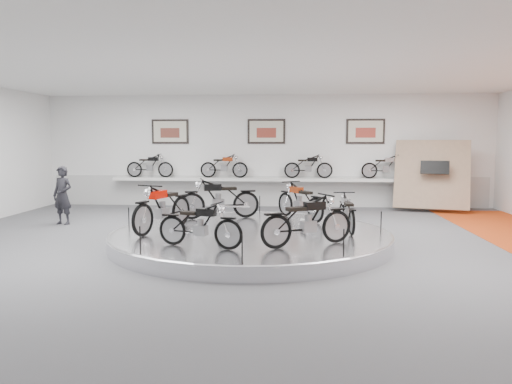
# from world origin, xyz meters

# --- Properties ---
(floor) EXTENTS (16.00, 16.00, 0.00)m
(floor) POSITION_xyz_m (0.00, 0.00, 0.00)
(floor) COLOR #4E4E51
(floor) RESTS_ON ground
(ceiling) EXTENTS (16.00, 16.00, 0.00)m
(ceiling) POSITION_xyz_m (0.00, 0.00, 4.00)
(ceiling) COLOR white
(ceiling) RESTS_ON wall_back
(wall_back) EXTENTS (16.00, 0.00, 16.00)m
(wall_back) POSITION_xyz_m (0.00, 7.00, 2.00)
(wall_back) COLOR white
(wall_back) RESTS_ON floor
(wall_front) EXTENTS (16.00, 0.00, 16.00)m
(wall_front) POSITION_xyz_m (0.00, -7.00, 2.00)
(wall_front) COLOR white
(wall_front) RESTS_ON floor
(dado_band) EXTENTS (15.68, 0.04, 1.10)m
(dado_band) POSITION_xyz_m (0.00, 6.98, 0.55)
(dado_band) COLOR #BCBCBA
(dado_band) RESTS_ON floor
(display_platform) EXTENTS (6.40, 6.40, 0.30)m
(display_platform) POSITION_xyz_m (0.00, 0.30, 0.15)
(display_platform) COLOR silver
(display_platform) RESTS_ON floor
(platform_rim) EXTENTS (6.40, 6.40, 0.10)m
(platform_rim) POSITION_xyz_m (0.00, 0.30, 0.27)
(platform_rim) COLOR #B2B2BA
(platform_rim) RESTS_ON display_platform
(shelf) EXTENTS (11.00, 0.55, 0.10)m
(shelf) POSITION_xyz_m (0.00, 6.70, 1.00)
(shelf) COLOR silver
(shelf) RESTS_ON wall_back
(poster_left) EXTENTS (1.35, 0.06, 0.88)m
(poster_left) POSITION_xyz_m (-3.50, 6.96, 2.70)
(poster_left) COLOR beige
(poster_left) RESTS_ON wall_back
(poster_center) EXTENTS (1.35, 0.06, 0.88)m
(poster_center) POSITION_xyz_m (0.00, 6.96, 2.70)
(poster_center) COLOR beige
(poster_center) RESTS_ON wall_back
(poster_right) EXTENTS (1.35, 0.06, 0.88)m
(poster_right) POSITION_xyz_m (3.50, 6.96, 2.70)
(poster_right) COLOR beige
(poster_right) RESTS_ON wall_back
(display_panel) EXTENTS (2.56, 1.52, 2.30)m
(display_panel) POSITION_xyz_m (5.60, 6.10, 1.25)
(display_panel) COLOR #A18366
(display_panel) RESTS_ON floor
(shelf_bike_a) EXTENTS (1.22, 0.43, 0.73)m
(shelf_bike_a) POSITION_xyz_m (-4.20, 6.70, 1.42)
(shelf_bike_a) COLOR black
(shelf_bike_a) RESTS_ON shelf
(shelf_bike_b) EXTENTS (1.22, 0.43, 0.73)m
(shelf_bike_b) POSITION_xyz_m (-1.50, 6.70, 1.42)
(shelf_bike_b) COLOR maroon
(shelf_bike_b) RESTS_ON shelf
(shelf_bike_c) EXTENTS (1.22, 0.43, 0.73)m
(shelf_bike_c) POSITION_xyz_m (1.50, 6.70, 1.42)
(shelf_bike_c) COLOR black
(shelf_bike_c) RESTS_ON shelf
(shelf_bike_d) EXTENTS (1.22, 0.43, 0.73)m
(shelf_bike_d) POSITION_xyz_m (4.20, 6.70, 1.42)
(shelf_bike_d) COLOR #BBBBC0
(shelf_bike_d) RESTS_ON shelf
(bike_a) EXTENTS (0.64, 1.52, 0.87)m
(bike_a) POSITION_xyz_m (2.21, 0.59, 0.74)
(bike_a) COLOR #BBBBC0
(bike_a) RESTS_ON display_platform
(bike_b) EXTENTS (1.47, 1.73, 1.00)m
(bike_b) POSITION_xyz_m (1.15, 2.18, 0.80)
(bike_b) COLOR maroon
(bike_b) RESTS_ON display_platform
(bike_c) EXTENTS (1.95, 1.15, 1.09)m
(bike_c) POSITION_xyz_m (-1.01, 2.15, 0.84)
(bike_c) COLOR black
(bike_c) RESTS_ON display_platform
(bike_d) EXTENTS (1.29, 2.01, 1.11)m
(bike_d) POSITION_xyz_m (-2.03, 0.25, 0.86)
(bike_d) COLOR red
(bike_d) RESTS_ON display_platform
(bike_e) EXTENTS (1.63, 0.97, 0.91)m
(bike_e) POSITION_xyz_m (-0.85, -1.45, 0.75)
(bike_e) COLOR black
(bike_e) RESTS_ON display_platform
(bike_f) EXTENTS (1.82, 1.38, 1.02)m
(bike_f) POSITION_xyz_m (1.25, -1.15, 0.81)
(bike_f) COLOR black
(bike_f) RESTS_ON display_platform
(visitor) EXTENTS (0.69, 0.54, 1.66)m
(visitor) POSITION_xyz_m (-5.57, 2.67, 0.83)
(visitor) COLOR black
(visitor) RESTS_ON floor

